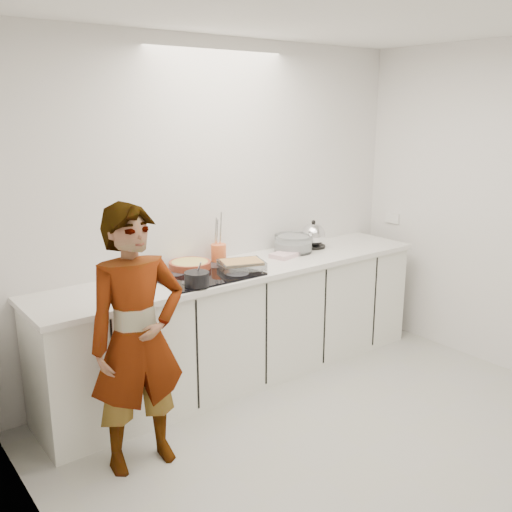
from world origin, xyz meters
TOP-DOWN VIEW (x-y plane):
  - floor at (0.00, 0.00)m, footprint 3.60×3.20m
  - ceiling at (0.00, 0.00)m, footprint 3.60×3.20m
  - wall_back at (0.00, 1.60)m, footprint 3.60×0.00m
  - wall_left at (-1.80, 0.00)m, footprint 0.00×3.20m
  - base_cabinets at (0.00, 1.28)m, footprint 3.20×0.58m
  - countertop at (0.00, 1.28)m, footprint 3.24×0.64m
  - hob at (-0.35, 1.26)m, footprint 0.72×0.54m
  - tart_dish at (-0.37, 1.45)m, footprint 0.41×0.41m
  - saucepan at (-0.55, 1.05)m, footprint 0.19×0.19m
  - baking_dish at (-0.07, 1.20)m, footprint 0.38×0.33m
  - mixing_bowl at (0.60, 1.39)m, footprint 0.38×0.38m
  - tea_towel at (0.44, 1.31)m, footprint 0.25×0.20m
  - kettle at (0.84, 1.41)m, footprint 0.27×0.27m
  - utensil_crock at (-0.08, 1.48)m, footprint 0.15×0.15m
  - cook at (-1.15, 0.73)m, footprint 0.61×0.43m

SIDE VIEW (x-z plane):
  - floor at x=0.00m, z-range 0.00..0.00m
  - base_cabinets at x=0.00m, z-range 0.00..0.87m
  - cook at x=-1.15m, z-range 0.00..1.59m
  - countertop at x=0.00m, z-range 0.87..0.91m
  - hob at x=-0.35m, z-range 0.91..0.92m
  - tea_towel at x=0.44m, z-range 0.91..0.95m
  - tart_dish at x=-0.37m, z-range 0.93..0.98m
  - baking_dish at x=-0.07m, z-range 0.93..0.99m
  - saucepan at x=-0.55m, z-range 0.89..1.05m
  - mixing_bowl at x=0.60m, z-range 0.90..1.05m
  - utensil_crock at x=-0.08m, z-range 0.91..1.06m
  - kettle at x=0.84m, z-range 0.89..1.13m
  - wall_back at x=0.00m, z-range 0.00..2.60m
  - wall_left at x=-1.80m, z-range 0.00..2.60m
  - ceiling at x=0.00m, z-range 2.60..2.60m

